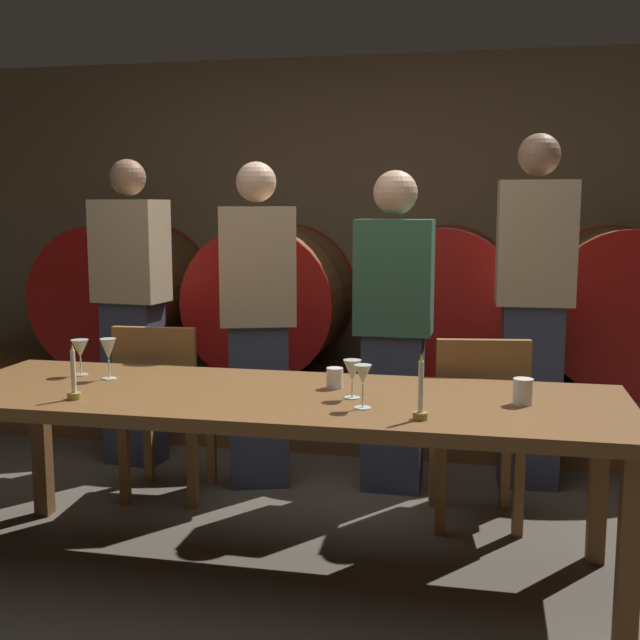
% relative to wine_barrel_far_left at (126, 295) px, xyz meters
% --- Properties ---
extents(ground_plane, '(8.05, 8.05, 0.00)m').
position_rel_wine_barrel_far_left_xyz_m(ground_plane, '(1.55, -2.10, -0.86)').
color(ground_plane, '#4C443A').
extents(back_wall, '(6.19, 0.24, 2.42)m').
position_rel_wine_barrel_far_left_xyz_m(back_wall, '(1.55, 0.55, 0.35)').
color(back_wall, brown).
rests_on(back_wall, ground).
extents(barrel_shelf, '(5.57, 0.90, 0.40)m').
position_rel_wine_barrel_far_left_xyz_m(barrel_shelf, '(1.55, -0.00, -0.66)').
color(barrel_shelf, brown).
rests_on(barrel_shelf, ground).
extents(wine_barrel_far_left, '(0.93, 0.86, 0.93)m').
position_rel_wine_barrel_far_left_xyz_m(wine_barrel_far_left, '(0.00, 0.00, 0.00)').
color(wine_barrel_far_left, '#513319').
rests_on(wine_barrel_far_left, barrel_shelf).
extents(wine_barrel_center_left, '(0.93, 0.86, 0.93)m').
position_rel_wine_barrel_far_left_xyz_m(wine_barrel_center_left, '(1.01, 0.00, 0.00)').
color(wine_barrel_center_left, brown).
rests_on(wine_barrel_center_left, barrel_shelf).
extents(wine_barrel_center_right, '(0.93, 0.86, 0.93)m').
position_rel_wine_barrel_far_left_xyz_m(wine_barrel_center_right, '(2.09, 0.00, 0.00)').
color(wine_barrel_center_right, brown).
rests_on(wine_barrel_center_right, barrel_shelf).
extents(wine_barrel_far_right, '(0.93, 0.86, 0.93)m').
position_rel_wine_barrel_far_left_xyz_m(wine_barrel_far_right, '(3.10, 0.00, 0.00)').
color(wine_barrel_far_right, brown).
rests_on(wine_barrel_far_right, barrel_shelf).
extents(dining_table, '(2.64, 0.84, 0.73)m').
position_rel_wine_barrel_far_left_xyz_m(dining_table, '(1.56, -1.97, -0.20)').
color(dining_table, brown).
rests_on(dining_table, ground).
extents(chair_left, '(0.43, 0.43, 0.88)m').
position_rel_wine_barrel_far_left_xyz_m(chair_left, '(0.80, -1.30, -0.37)').
color(chair_left, brown).
rests_on(chair_left, ground).
extents(chair_right, '(0.45, 0.45, 0.88)m').
position_rel_wine_barrel_far_left_xyz_m(chair_right, '(2.32, -1.34, -0.37)').
color(chair_right, brown).
rests_on(chair_right, ground).
extents(guest_far_left, '(0.41, 0.28, 1.70)m').
position_rel_wine_barrel_far_left_xyz_m(guest_far_left, '(0.41, -0.79, 0.01)').
color(guest_far_left, '#33384C').
rests_on(guest_far_left, ground).
extents(guest_center_left, '(0.44, 0.35, 1.66)m').
position_rel_wine_barrel_far_left_xyz_m(guest_center_left, '(1.20, -0.99, -0.01)').
color(guest_center_left, '#33384C').
rests_on(guest_center_left, ground).
extents(guest_center_right, '(0.38, 0.24, 1.62)m').
position_rel_wine_barrel_far_left_xyz_m(guest_center_right, '(1.88, -0.92, -0.03)').
color(guest_center_right, '#33384C').
rests_on(guest_center_right, ground).
extents(guest_far_right, '(0.39, 0.25, 1.80)m').
position_rel_wine_barrel_far_left_xyz_m(guest_far_right, '(2.57, -0.72, 0.07)').
color(guest_far_right, '#33384C').
rests_on(guest_far_right, ground).
extents(candle_left, '(0.05, 0.05, 0.21)m').
position_rel_wine_barrel_far_left_xyz_m(candle_left, '(0.84, -2.21, -0.07)').
color(candle_left, olive).
rests_on(candle_left, dining_table).
extents(candle_right, '(0.05, 0.05, 0.22)m').
position_rel_wine_barrel_far_left_xyz_m(candle_right, '(2.13, -2.23, -0.07)').
color(candle_right, olive).
rests_on(candle_right, dining_table).
extents(wine_glass_far_left, '(0.07, 0.07, 0.15)m').
position_rel_wine_barrel_far_left_xyz_m(wine_glass_far_left, '(0.65, -1.81, -0.02)').
color(wine_glass_far_left, silver).
rests_on(wine_glass_far_left, dining_table).
extents(wine_glass_center_left, '(0.07, 0.07, 0.17)m').
position_rel_wine_barrel_far_left_xyz_m(wine_glass_center_left, '(0.80, -1.86, -0.01)').
color(wine_glass_center_left, silver).
rests_on(wine_glass_center_left, dining_table).
extents(wine_glass_center_right, '(0.07, 0.07, 0.15)m').
position_rel_wine_barrel_far_left_xyz_m(wine_glass_center_right, '(1.85, -1.98, -0.03)').
color(wine_glass_center_right, silver).
rests_on(wine_glass_center_right, dining_table).
extents(wine_glass_far_right, '(0.06, 0.06, 0.16)m').
position_rel_wine_barrel_far_left_xyz_m(wine_glass_far_right, '(1.91, -2.13, -0.01)').
color(wine_glass_far_right, silver).
rests_on(wine_glass_far_right, dining_table).
extents(cup_left, '(0.07, 0.07, 0.08)m').
position_rel_wine_barrel_far_left_xyz_m(cup_left, '(1.76, -1.83, -0.09)').
color(cup_left, white).
rests_on(cup_left, dining_table).
extents(cup_right, '(0.07, 0.07, 0.10)m').
position_rel_wine_barrel_far_left_xyz_m(cup_right, '(2.47, -1.95, -0.08)').
color(cup_right, white).
rests_on(cup_right, dining_table).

